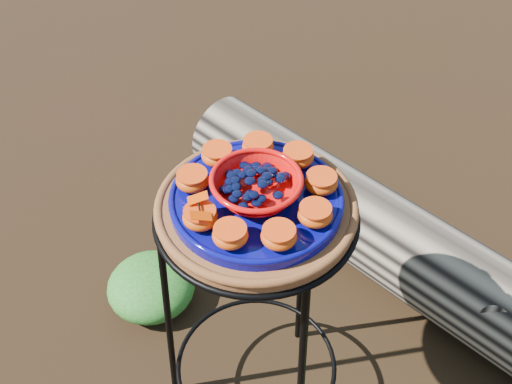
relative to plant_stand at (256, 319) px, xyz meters
The scene contains 18 objects.
plant_stand is the anchor object (origin of this frame).
terracotta_saucer 0.37m from the plant_stand, ahead, with size 0.38×0.38×0.03m, color #5D3216.
cobalt_plate 0.39m from the plant_stand, ahead, with size 0.33×0.33×0.02m, color #0D095D.
red_bowl 0.43m from the plant_stand, ahead, with size 0.16×0.16×0.05m, color red, non-canonical shape.
glass_gems 0.46m from the plant_stand, ahead, with size 0.13×0.13×0.02m, color black, non-canonical shape.
orange_half_0 0.44m from the plant_stand, 111.22° to the right, with size 0.06×0.06×0.04m, color #C13000.
orange_half_1 0.44m from the plant_stand, 78.39° to the right, with size 0.06×0.06×0.04m, color #C13000.
orange_half_2 0.44m from the plant_stand, 38.39° to the right, with size 0.06×0.06×0.04m, color #C13000.
orange_half_3 0.44m from the plant_stand, ahead, with size 0.06×0.06×0.04m, color #C13000.
orange_half_4 0.44m from the plant_stand, 41.61° to the left, with size 0.06×0.06×0.04m, color #C13000.
orange_half_5 0.44m from the plant_stand, 81.61° to the left, with size 0.06×0.06×0.04m, color #C13000.
orange_half_6 0.44m from the plant_stand, 121.61° to the left, with size 0.06×0.06×0.04m, color #C13000.
orange_half_7 0.44m from the plant_stand, 161.61° to the left, with size 0.06×0.06×0.04m, color #C13000.
orange_half_8 0.44m from the plant_stand, 158.39° to the right, with size 0.06×0.06×0.04m, color #C13000.
butterfly 0.46m from the plant_stand, 111.22° to the right, with size 0.08×0.05×0.01m, color #CC3600, non-canonical shape.
driftwood_log 0.64m from the plant_stand, 84.24° to the left, with size 1.43×0.37×0.27m, color black, non-canonical shape.
foliage_left 0.53m from the plant_stand, 168.10° to the left, with size 0.26×0.26×0.13m, color #1E4316.
foliage_back 0.69m from the plant_stand, 107.36° to the left, with size 0.30×0.30×0.15m, color #1E4316.
Camera 1 is at (0.47, -0.72, 1.60)m, focal length 45.00 mm.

